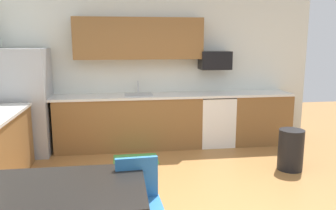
# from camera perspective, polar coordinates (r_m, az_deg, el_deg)

# --- Properties ---
(ground_plane) EXTENTS (12.00, 12.00, 0.00)m
(ground_plane) POSITION_cam_1_polar(r_m,az_deg,el_deg) (4.03, 2.10, -16.88)
(ground_plane) COLOR #9E6B38
(wall_back) EXTENTS (5.80, 0.10, 2.70)m
(wall_back) POSITION_cam_1_polar(r_m,az_deg,el_deg) (6.21, -2.17, 6.02)
(wall_back) COLOR silver
(wall_back) RESTS_ON ground
(cabinet_run_back) EXTENTS (2.49, 0.60, 0.90)m
(cabinet_run_back) POSITION_cam_1_polar(r_m,az_deg,el_deg) (5.98, -6.56, -2.98)
(cabinet_run_back) COLOR brown
(cabinet_run_back) RESTS_ON ground
(cabinet_run_back_right) EXTENTS (1.06, 0.60, 0.90)m
(cabinet_run_back_right) POSITION_cam_1_polar(r_m,az_deg,el_deg) (6.48, 14.93, -2.19)
(cabinet_run_back_right) COLOR brown
(cabinet_run_back_right) RESTS_ON ground
(countertop_back) EXTENTS (4.80, 0.64, 0.04)m
(countertop_back) POSITION_cam_1_polar(r_m,az_deg,el_deg) (5.92, -1.78, 1.59)
(countertop_back) COLOR silver
(countertop_back) RESTS_ON cabinet_run_back
(upper_cabinets_back) EXTENTS (2.20, 0.34, 0.70)m
(upper_cabinets_back) POSITION_cam_1_polar(r_m,az_deg,el_deg) (5.94, -4.91, 11.08)
(upper_cabinets_back) COLOR brown
(refrigerator) EXTENTS (0.76, 0.70, 1.74)m
(refrigerator) POSITION_cam_1_polar(r_m,az_deg,el_deg) (6.01, -22.82, 0.42)
(refrigerator) COLOR #9EA0A5
(refrigerator) RESTS_ON ground
(oven_range) EXTENTS (0.60, 0.60, 0.91)m
(oven_range) POSITION_cam_1_polar(r_m,az_deg,el_deg) (6.21, 7.87, -2.44)
(oven_range) COLOR white
(oven_range) RESTS_ON ground
(microwave) EXTENTS (0.54, 0.36, 0.32)m
(microwave) POSITION_cam_1_polar(r_m,az_deg,el_deg) (6.15, 7.87, 7.45)
(microwave) COLOR black
(sink_basin) EXTENTS (0.48, 0.40, 0.14)m
(sink_basin) POSITION_cam_1_polar(r_m,az_deg,el_deg) (5.90, -4.96, 1.13)
(sink_basin) COLOR #A5A8AD
(sink_basin) RESTS_ON countertop_back
(sink_faucet) EXTENTS (0.02, 0.02, 0.24)m
(sink_faucet) POSITION_cam_1_polar(r_m,az_deg,el_deg) (6.05, -5.08, 2.91)
(sink_faucet) COLOR #B2B5BA
(sink_faucet) RESTS_ON countertop_back
(dining_table) EXTENTS (1.40, 0.90, 0.74)m
(dining_table) POSITION_cam_1_polar(r_m,az_deg,el_deg) (2.89, -18.28, -14.10)
(dining_table) COLOR black
(dining_table) RESTS_ON ground
(chair_near_table) EXTENTS (0.42, 0.42, 0.85)m
(chair_near_table) POSITION_cam_1_polar(r_m,az_deg,el_deg) (3.09, -5.00, -15.51)
(chair_near_table) COLOR #2D72B7
(chair_near_table) RESTS_ON ground
(trash_bin) EXTENTS (0.36, 0.36, 0.60)m
(trash_bin) POSITION_cam_1_polar(r_m,az_deg,el_deg) (5.30, 19.93, -7.08)
(trash_bin) COLOR black
(trash_bin) RESTS_ON ground
(floor_mat) EXTENTS (0.70, 0.50, 0.01)m
(floor_mat) POSITION_cam_1_polar(r_m,az_deg,el_deg) (5.49, -5.45, -9.08)
(floor_mat) COLOR #4CA54C
(floor_mat) RESTS_ON ground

